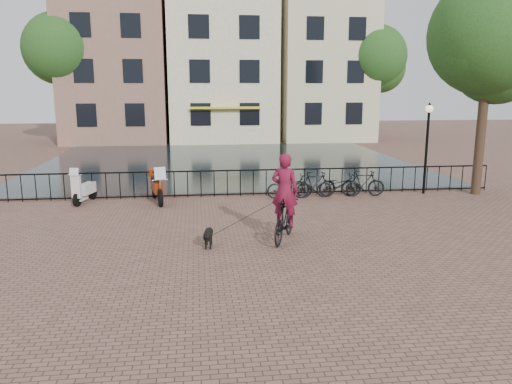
{
  "coord_description": "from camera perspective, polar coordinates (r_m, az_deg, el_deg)",
  "views": [
    {
      "loc": [
        -1.65,
        -10.66,
        4.1
      ],
      "look_at": [
        0.0,
        3.0,
        1.2
      ],
      "focal_mm": 35.0,
      "sensor_mm": 36.0,
      "label": 1
    }
  ],
  "objects": [
    {
      "name": "railing",
      "position": [
        19.08,
        -1.8,
        1.03
      ],
      "size": [
        20.0,
        0.05,
        1.02
      ],
      "color": "black",
      "rests_on": "ground"
    },
    {
      "name": "motorcycle",
      "position": [
        18.39,
        -11.27,
        1.07
      ],
      "size": [
        0.9,
        2.07,
        1.44
      ],
      "rotation": [
        0.0,
        0.0,
        0.22
      ],
      "color": "#94290A",
      "rests_on": "ground"
    },
    {
      "name": "cyclist",
      "position": [
        13.4,
        3.29,
        -1.23
      ],
      "size": [
        1.37,
        2.1,
        2.8
      ],
      "rotation": [
        0.0,
        0.0,
        2.72
      ],
      "color": "black",
      "rests_on": "ground"
    },
    {
      "name": "canal_house_right",
      "position": [
        41.99,
        7.37,
        15.28
      ],
      "size": [
        7.0,
        9.0,
        13.3
      ],
      "color": "beige",
      "rests_on": "ground"
    },
    {
      "name": "tree_far_left",
      "position": [
        38.9,
        -21.55,
        14.97
      ],
      "size": [
        5.04,
        5.04,
        9.27
      ],
      "color": "black",
      "rests_on": "ground"
    },
    {
      "name": "scooter",
      "position": [
        18.96,
        -19.03,
        0.92
      ],
      "size": [
        0.82,
        1.57,
        1.41
      ],
      "rotation": [
        0.0,
        0.0,
        -0.27
      ],
      "color": "silver",
      "rests_on": "ground"
    },
    {
      "name": "parked_bike_0",
      "position": [
        18.75,
        3.85,
        0.65
      ],
      "size": [
        1.72,
        0.62,
        0.9
      ],
      "primitive_type": "imported",
      "rotation": [
        0.0,
        0.0,
        1.58
      ],
      "color": "black",
      "rests_on": "ground"
    },
    {
      "name": "canal_house_mid",
      "position": [
        40.76,
        -3.99,
        14.39
      ],
      "size": [
        8.0,
        9.5,
        11.8
      ],
      "color": "beige",
      "rests_on": "ground"
    },
    {
      "name": "parked_bike_3",
      "position": [
        19.47,
        12.12,
        0.97
      ],
      "size": [
        1.69,
        0.59,
        1.0
      ],
      "primitive_type": "imported",
      "rotation": [
        0.0,
        0.0,
        1.5
      ],
      "color": "black",
      "rests_on": "ground"
    },
    {
      "name": "tree_near_right",
      "position": [
        21.07,
        25.17,
        15.92
      ],
      "size": [
        4.48,
        4.48,
        8.24
      ],
      "color": "black",
      "rests_on": "ground"
    },
    {
      "name": "canal_house_left",
      "position": [
        41.15,
        -15.58,
        14.68
      ],
      "size": [
        7.5,
        9.0,
        12.8
      ],
      "color": "brown",
      "rests_on": "ground"
    },
    {
      "name": "tree_far_right",
      "position": [
        40.13,
        13.46,
        14.79
      ],
      "size": [
        4.76,
        4.76,
        8.76
      ],
      "color": "black",
      "rests_on": "ground"
    },
    {
      "name": "ground",
      "position": [
        11.54,
        1.81,
        -8.91
      ],
      "size": [
        100.0,
        100.0,
        0.0
      ],
      "primitive_type": "plane",
      "color": "brown",
      "rests_on": "ground"
    },
    {
      "name": "parked_bike_2",
      "position": [
        19.19,
        9.43,
        0.77
      ],
      "size": [
        1.72,
        0.6,
        0.9
      ],
      "primitive_type": "imported",
      "rotation": [
        0.0,
        0.0,
        1.57
      ],
      "color": "black",
      "rests_on": "ground"
    },
    {
      "name": "lamp_post",
      "position": [
        20.37,
        19.02,
        6.4
      ],
      "size": [
        0.3,
        0.3,
        3.45
      ],
      "color": "black",
      "rests_on": "ground"
    },
    {
      "name": "canal_water",
      "position": [
        28.31,
        -3.48,
        3.54
      ],
      "size": [
        20.0,
        20.0,
        0.0
      ],
      "primitive_type": "plane",
      "color": "black",
      "rests_on": "ground"
    },
    {
      "name": "dog",
      "position": [
        13.09,
        -5.46,
        -5.14
      ],
      "size": [
        0.34,
        0.84,
        0.55
      ],
      "rotation": [
        0.0,
        0.0,
        -0.1
      ],
      "color": "black",
      "rests_on": "ground"
    },
    {
      "name": "parked_bike_1",
      "position": [
        18.94,
        6.68,
        0.86
      ],
      "size": [
        1.69,
        0.59,
        1.0
      ],
      "primitive_type": "imported",
      "rotation": [
        0.0,
        0.0,
        1.64
      ],
      "color": "black",
      "rests_on": "ground"
    }
  ]
}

